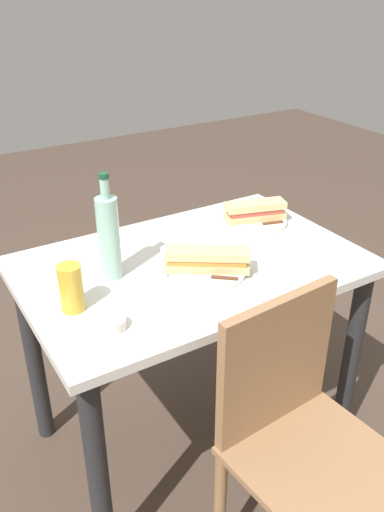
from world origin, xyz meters
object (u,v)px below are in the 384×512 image
(plate_near, at_px, (208,271))
(baguette_sandwich_near, at_px, (208,259))
(olive_bowl, at_px, (110,323))
(baguette_sandwich_far, at_px, (255,211))
(water_bottle, at_px, (109,236))
(beer_glass, at_px, (71,288))
(dining_table, at_px, (192,297))
(plate_far, at_px, (254,221))
(knife_far, at_px, (263,224))
(chair_far, at_px, (298,433))
(knife_near, at_px, (212,277))

(plate_near, height_order, baguette_sandwich_near, baguette_sandwich_near)
(olive_bowl, bearing_deg, baguette_sandwich_far, -155.41)
(baguette_sandwich_near, height_order, water_bottle, water_bottle)
(beer_glass, bearing_deg, baguette_sandwich_far, -165.75)
(dining_table, bearing_deg, plate_far, -159.29)
(plate_near, distance_m, baguette_sandwich_far, 0.41)
(knife_far, bearing_deg, water_bottle, 2.95)
(water_bottle, relative_size, olive_bowl, 3.89)
(plate_near, height_order, baguette_sandwich_far, baguette_sandwich_far)
(plate_near, distance_m, baguette_sandwich_near, 0.04)
(baguette_sandwich_near, relative_size, olive_bowl, 2.96)
(plate_near, height_order, olive_bowl, olive_bowl)
(baguette_sandwich_near, height_order, baguette_sandwich_far, same)
(plate_near, bearing_deg, olive_bowl, 16.07)
(olive_bowl, bearing_deg, beer_glass, -68.69)
(dining_table, height_order, chair_far, chair_far)
(baguette_sandwich_near, bearing_deg, water_bottle, -27.35)
(water_bottle, distance_m, beer_glass, 0.21)
(plate_near, xyz_separation_m, baguette_sandwich_near, (0.00, 0.00, 0.04))
(chair_far, height_order, baguette_sandwich_far, chair_far)
(dining_table, height_order, knife_far, knife_far)
(baguette_sandwich_near, bearing_deg, plate_near, 0.00)
(knife_near, bearing_deg, olive_bowl, 9.00)
(dining_table, xyz_separation_m, knife_far, (-0.35, -0.08, 0.15))
(plate_far, xyz_separation_m, olive_bowl, (0.72, 0.33, 0.01))
(chair_far, bearing_deg, knife_near, -88.63)
(olive_bowl, bearing_deg, plate_far, -155.41)
(chair_far, xyz_separation_m, plate_near, (-0.01, -0.47, 0.27))
(plate_far, height_order, olive_bowl, olive_bowl)
(plate_far, bearing_deg, knife_near, 36.72)
(dining_table, xyz_separation_m, chair_far, (0.01, 0.56, -0.13))
(knife_near, xyz_separation_m, knife_far, (-0.36, -0.22, 0.00))
(baguette_sandwich_far, bearing_deg, olive_bowl, 24.59)
(plate_far, bearing_deg, olive_bowl, 24.59)
(knife_near, relative_size, plate_far, 0.60)
(plate_near, distance_m, beer_glass, 0.43)
(knife_far, height_order, water_bottle, water_bottle)
(dining_table, xyz_separation_m, baguette_sandwich_near, (-0.00, 0.09, 0.18))
(plate_far, distance_m, water_bottle, 0.63)
(dining_table, xyz_separation_m, plate_far, (-0.35, -0.13, 0.14))
(chair_far, relative_size, plate_near, 3.66)
(plate_far, bearing_deg, chair_far, 62.52)
(plate_far, xyz_separation_m, water_bottle, (0.61, 0.09, 0.13))
(plate_far, distance_m, olive_bowl, 0.79)
(plate_near, xyz_separation_m, knife_near, (0.02, 0.05, 0.01))
(plate_far, relative_size, baguette_sandwich_far, 1.03)
(knife_far, bearing_deg, beer_glass, 10.45)
(baguette_sandwich_near, distance_m, baguette_sandwich_far, 0.41)
(beer_glass, bearing_deg, chair_far, 130.24)
(beer_glass, bearing_deg, olive_bowl, 111.31)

